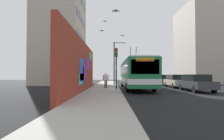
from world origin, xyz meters
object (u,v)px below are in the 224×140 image
traffic_light (116,61)px  parked_car_dark_gray (196,83)px  city_bus (135,73)px  parked_car_black (163,80)px  pedestrian_midblock (106,79)px  parked_car_champagne (176,81)px  street_lamp (116,60)px

traffic_light → parked_car_dark_gray: bearing=-99.8°
city_bus → parked_car_black: bearing=-35.1°
parked_car_dark_gray → pedestrian_midblock: bearing=71.7°
parked_car_champagne → street_lamp: size_ratio=0.72×
street_lamp → parked_car_dark_gray: bearing=-140.9°
city_bus → traffic_light: 3.33m
parked_car_black → city_bus: bearing=144.9°
parked_car_black → street_lamp: 8.04m
city_bus → parked_car_champagne: city_bus is taller
city_bus → traffic_light: size_ratio=3.09×
parked_car_champagne → city_bus: bearing=108.3°
parked_car_champagne → parked_car_black: bearing=-0.0°
parked_car_dark_gray → traffic_light: traffic_light is taller
traffic_light → parked_car_black: bearing=-37.2°
city_bus → pedestrian_midblock: bearing=102.9°
parked_car_champagne → traffic_light: traffic_light is taller
pedestrian_midblock → street_lamp: size_ratio=0.26×
parked_car_champagne → street_lamp: street_lamp is taller
parked_car_champagne → parked_car_dark_gray: bearing=-180.0°
parked_car_dark_gray → street_lamp: (8.91, 7.24, 2.85)m
parked_car_black → traffic_light: (-9.68, 7.35, 2.06)m
city_bus → parked_car_dark_gray: size_ratio=2.74×
city_bus → parked_car_black: (7.41, -5.20, -0.91)m
traffic_light → pedestrian_midblock: bearing=35.4°
parked_car_dark_gray → pedestrian_midblock: 8.89m
parked_car_black → traffic_light: bearing=142.8°
parked_car_champagne → pedestrian_midblock: size_ratio=2.74×
parked_car_dark_gray → city_bus: bearing=55.8°
parked_car_champagne → street_lamp: bearing=63.2°
parked_car_champagne → pedestrian_midblock: 8.79m
parked_car_champagne → street_lamp: 8.59m
parked_car_dark_gray → parked_car_black: size_ratio=1.03×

